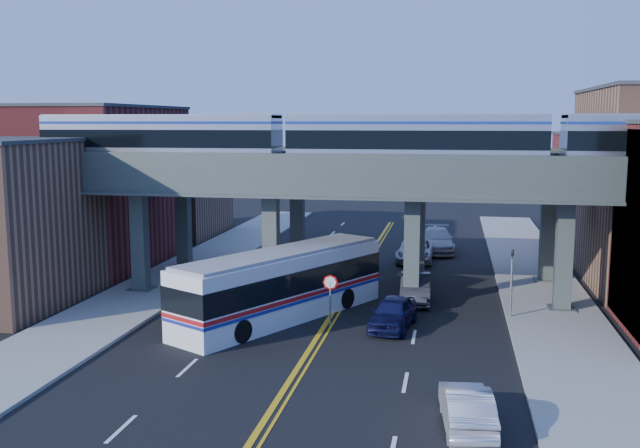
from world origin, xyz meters
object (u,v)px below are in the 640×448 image
Objects in this scene: stop_sign at (330,292)px; car_lane_c at (416,251)px; car_parked_curb at (467,407)px; traffic_signal at (512,276)px; car_lane_a at (393,313)px; car_lane_b at (415,288)px; transit_bus at (282,285)px; transit_train at (415,140)px; car_lane_d at (437,240)px.

stop_sign reaches higher than car_lane_c.
car_parked_curb is at bearing -59.05° from stop_sign.
car_lane_a is at bearing -154.95° from traffic_signal.
car_lane_a is 5.51m from car_lane_b.
traffic_signal is 11.78m from transit_bus.
car_lane_a is at bearing -67.95° from transit_bus.
car_lane_b is at bearing 151.39° from traffic_signal.
stop_sign is at bearing -98.57° from car_lane_c.
car_lane_a is at bearing -98.06° from transit_train.
car_lane_d is at bearing 73.03° from car_lane_c.
traffic_signal is 0.75× the size of car_lane_c.
car_lane_a is 1.03× the size of car_parked_curb.
car_lane_d reaches higher than car_parked_curb.
car_lane_c is 0.87× the size of car_lane_d.
car_lane_a is at bearing 5.24° from stop_sign.
car_parked_curb is at bearing -113.09° from transit_bus.
car_lane_c is (5.97, 16.47, -0.99)m from transit_bus.
car_lane_c is (-0.62, 11.74, -0.02)m from car_lane_b.
transit_bus is 2.07× the size of car_lane_d.
transit_train is 18.08m from car_parked_curb.
transit_bus is (-6.44, -4.01, -7.34)m from transit_train.
traffic_signal reaches higher than car_lane_c.
traffic_signal is 19.10m from car_lane_d.
stop_sign is 0.64× the size of traffic_signal.
car_lane_d is (7.39, 20.59, -0.84)m from transit_bus.
transit_train reaches higher than car_lane_c.
car_lane_c is 28.44m from car_parked_curb.
car_parked_curb is (2.72, -15.80, -8.36)m from transit_train.
stop_sign is 0.20× the size of transit_bus.
car_parked_curb is at bearing -83.56° from car_lane_b.
car_lane_a is 0.83× the size of car_lane_c.
car_lane_c is at bearing -113.15° from car_lane_d.
traffic_signal reaches higher than car_lane_d.
traffic_signal is 6.60m from car_lane_a.
car_parked_curb is (9.17, -11.79, -1.02)m from transit_bus.
traffic_signal reaches higher than car_lane_a.
transit_train reaches higher than traffic_signal.
car_lane_b is at bearing 89.45° from car_lane_a.
stop_sign is 3.25m from car_lane_a.
traffic_signal is at bearing -31.04° from car_lane_b.
car_lane_d is (4.70, 21.58, -0.85)m from stop_sign.
car_lane_a is (-5.81, -2.72, -1.53)m from traffic_signal.
car_lane_c is (-5.62, 14.47, -1.54)m from traffic_signal.
car_lane_d reaches higher than car_lane_b.
car_lane_a is 17.18m from car_lane_c.
traffic_signal reaches higher than car_lane_b.
car_lane_d is (0.95, 16.58, -8.18)m from transit_train.
stop_sign is at bearing -65.05° from car_parked_curb.
car_lane_d reaches higher than car_lane_c.
transit_train is 10.42× the size of traffic_signal.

